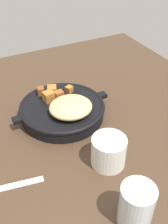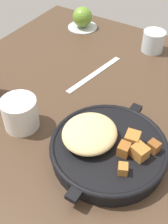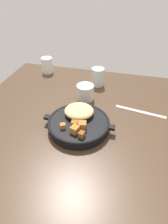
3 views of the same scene
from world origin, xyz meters
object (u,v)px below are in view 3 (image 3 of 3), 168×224
at_px(butter_knife, 140,111).
at_px(water_glass_tall, 98,77).
at_px(white_creamer_pitcher, 47,65).
at_px(cast_iron_skillet, 79,122).
at_px(ceramic_mug_white, 85,92).

height_order(butter_knife, water_glass_tall, water_glass_tall).
bearing_deg(butter_knife, white_creamer_pitcher, 163.17).
bearing_deg(cast_iron_skillet, white_creamer_pitcher, 125.31).
xyz_separation_m(white_creamer_pitcher, water_glass_tall, (0.33, -0.08, 0.00)).
xyz_separation_m(cast_iron_skillet, butter_knife, (0.25, 0.17, -0.03)).
relative_size(butter_knife, water_glass_tall, 2.32).
bearing_deg(butter_knife, cast_iron_skillet, -135.42).
bearing_deg(butter_knife, ceramic_mug_white, -179.43).
relative_size(cast_iron_skillet, butter_knife, 1.29).
bearing_deg(ceramic_mug_white, water_glass_tall, 78.13).
distance_m(ceramic_mug_white, white_creamer_pitcher, 0.38).
relative_size(cast_iron_skillet, white_creamer_pitcher, 3.17).
bearing_deg(white_creamer_pitcher, ceramic_mug_white, -38.90).
distance_m(cast_iron_skillet, butter_knife, 0.30).
bearing_deg(water_glass_tall, butter_knife, -39.76).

